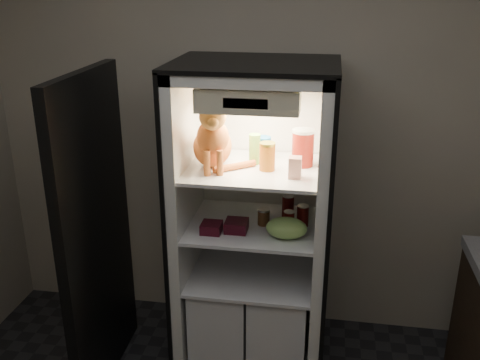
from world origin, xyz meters
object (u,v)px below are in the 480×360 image
object	(u,v)px
parmesan_shaker	(255,149)
cream_carton	(295,167)
mayo_tub	(263,148)
pepper_jar	(303,148)
refrigerator	(254,241)
tabby_cat	(213,140)
soda_can_c	(289,220)
grape_bag	(286,228)
salsa_jar	(267,156)
berry_box_right	(236,226)
soda_can_b	(303,216)
berry_box_left	(211,228)
soda_can_a	(288,206)
condiment_jar	(264,217)

from	to	relation	value
parmesan_shaker	cream_carton	distance (m)	0.32
mayo_tub	cream_carton	size ratio (longest dim) A/B	1.18
pepper_jar	refrigerator	bearing A→B (deg)	-176.11
tabby_cat	soda_can_c	bearing A→B (deg)	-13.52
pepper_jar	grape_bag	size ratio (longest dim) A/B	0.92
parmesan_shaker	grape_bag	size ratio (longest dim) A/B	0.76
cream_carton	grape_bag	size ratio (longest dim) A/B	0.50
salsa_jar	berry_box_right	size ratio (longest dim) A/B	1.26
tabby_cat	parmesan_shaker	bearing A→B (deg)	14.05
tabby_cat	cream_carton	world-z (taller)	tabby_cat
salsa_jar	pepper_jar	distance (m)	0.22
grape_bag	soda_can_b	bearing A→B (deg)	64.25
berry_box_left	salsa_jar	bearing A→B (deg)	22.22
refrigerator	salsa_jar	size ratio (longest dim) A/B	11.96
pepper_jar	soda_can_b	bearing A→B (deg)	-72.56
soda_can_a	berry_box_right	distance (m)	0.37
soda_can_c	condiment_jar	xyz separation A→B (m)	(-0.15, 0.05, -0.01)
pepper_jar	berry_box_left	world-z (taller)	pepper_jar
soda_can_c	berry_box_right	bearing A→B (deg)	-167.43
soda_can_b	berry_box_left	distance (m)	0.53
soda_can_c	cream_carton	bearing A→B (deg)	-71.40
tabby_cat	grape_bag	xyz separation A→B (m)	(0.43, -0.10, -0.45)
refrigerator	soda_can_a	distance (m)	0.30
tabby_cat	pepper_jar	distance (m)	0.51
refrigerator	tabby_cat	distance (m)	0.70
salsa_jar	berry_box_left	world-z (taller)	salsa_jar
tabby_cat	pepper_jar	bearing A→B (deg)	0.74
cream_carton	berry_box_right	world-z (taller)	cream_carton
condiment_jar	mayo_tub	bearing A→B (deg)	101.83
cream_carton	soda_can_c	size ratio (longest dim) A/B	1.01
salsa_jar	condiment_jar	bearing A→B (deg)	119.62
soda_can_b	grape_bag	xyz separation A→B (m)	(-0.08, -0.16, -0.01)
soda_can_b	soda_can_c	size ratio (longest dim) A/B	1.11
pepper_jar	condiment_jar	world-z (taller)	pepper_jar
salsa_jar	soda_can_b	world-z (taller)	salsa_jar
berry_box_left	cream_carton	bearing A→B (deg)	2.78
refrigerator	berry_box_left	bearing A→B (deg)	-135.25
soda_can_b	refrigerator	bearing A→B (deg)	171.74
soda_can_b	berry_box_right	size ratio (longest dim) A/B	1.01
tabby_cat	grape_bag	distance (m)	0.63
mayo_tub	soda_can_c	size ratio (longest dim) A/B	1.19
tabby_cat	salsa_jar	world-z (taller)	tabby_cat
condiment_jar	grape_bag	size ratio (longest dim) A/B	0.43
salsa_jar	soda_can_c	size ratio (longest dim) A/B	1.39
refrigerator	berry_box_left	size ratio (longest dim) A/B	16.65
refrigerator	soda_can_b	distance (m)	0.36
soda_can_b	berry_box_left	size ratio (longest dim) A/B	1.12
refrigerator	mayo_tub	bearing A→B (deg)	70.57
parmesan_shaker	soda_can_a	xyz separation A→B (m)	(0.20, 0.07, -0.37)
mayo_tub	berry_box_left	bearing A→B (deg)	-129.12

